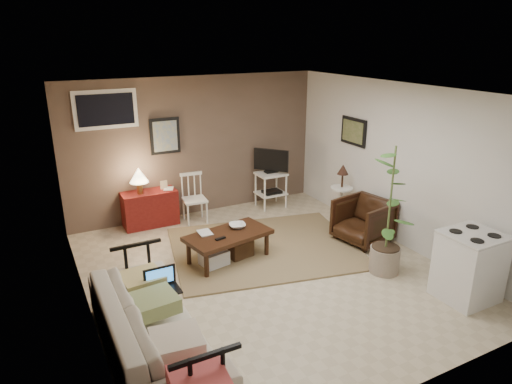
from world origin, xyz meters
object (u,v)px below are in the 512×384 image
coffee_table (228,245)px  potted_plant (390,206)px  sofa (152,319)px  armchair (363,219)px  stove (469,266)px  spindle_chair (194,200)px  tv_stand (271,177)px  red_console (149,205)px  side_table (342,186)px

coffee_table → potted_plant: potted_plant is taller
coffee_table → sofa: (-1.48, -1.51, 0.19)m
armchair → stove: stove is taller
spindle_chair → potted_plant: bearing=-60.0°
coffee_table → sofa: 2.13m
tv_stand → armchair: size_ratio=1.46×
armchair → spindle_chair: bearing=-144.7°
spindle_chair → red_console: bearing=165.4°
armchair → potted_plant: 1.11m
potted_plant → red_console: bearing=128.0°
spindle_chair → armchair: (2.01, -1.96, -0.02)m
side_table → tv_stand: bearing=122.1°
coffee_table → potted_plant: size_ratio=0.72×
stove → side_table: bearing=86.7°
stove → coffee_table: bearing=134.5°
sofa → spindle_chair: sofa is taller
sofa → side_table: 4.28m
red_console → potted_plant: bearing=-52.0°
spindle_chair → armchair: spindle_chair is taller
sofa → tv_stand: size_ratio=2.05×
tv_stand → side_table: 1.35m
potted_plant → sofa: bearing=-175.4°
armchair → coffee_table: bearing=-110.4°
side_table → potted_plant: potted_plant is taller
red_console → stove: red_console is taller
sofa → armchair: 3.76m
red_console → tv_stand: bearing=-4.5°
red_console → stove: size_ratio=1.20×
red_console → stove: bearing=-54.9°
spindle_chair → coffee_table: bearing=-93.5°
sofa → tv_stand: (3.08, 3.12, 0.14)m
sofa → red_console: red_console is taller
coffee_table → spindle_chair: size_ratio=1.53×
stove → red_console: bearing=125.1°
coffee_table → side_table: side_table is taller
coffee_table → red_console: bearing=109.5°
coffee_table → stove: 3.09m
coffee_table → spindle_chair: bearing=86.5°
sofa → potted_plant: 3.26m
side_table → stove: 2.67m
side_table → armchair: side_table is taller
coffee_table → armchair: bearing=-10.0°
stove → potted_plant: bearing=114.2°
coffee_table → stove: size_ratio=1.49×
spindle_chair → tv_stand: 1.51m
side_table → stove: side_table is taller
tv_stand → armchair: bearing=-75.6°
side_table → armchair: (-0.21, -0.83, -0.25)m
coffee_table → stove: stove is taller
sofa → stove: (3.64, -0.69, -0.01)m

